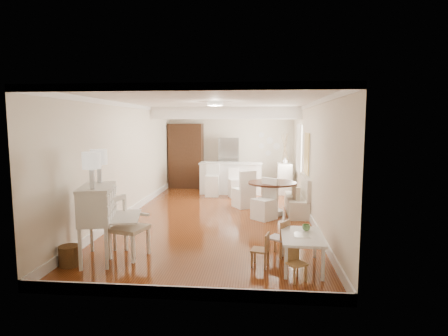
% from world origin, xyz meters
% --- Properties ---
extents(room, '(9.00, 9.04, 2.82)m').
position_xyz_m(room, '(0.04, 0.32, 1.98)').
color(room, brown).
rests_on(room, ground).
extents(secretary_bureau, '(1.21, 1.23, 1.28)m').
position_xyz_m(secretary_bureau, '(-1.68, -3.18, 0.64)').
color(secretary_bureau, beige).
rests_on(secretary_bureau, ground).
extents(gustavian_armchair, '(0.74, 0.74, 1.05)m').
position_xyz_m(gustavian_armchair, '(-1.22, -2.98, 0.52)').
color(gustavian_armchair, white).
rests_on(gustavian_armchair, ground).
extents(wicker_basket, '(0.39, 0.39, 0.33)m').
position_xyz_m(wicker_basket, '(-2.05, -3.49, 0.17)').
color(wicker_basket, '#513419').
rests_on(wicker_basket, ground).
extents(kids_table, '(0.67, 1.09, 0.54)m').
position_xyz_m(kids_table, '(1.70, -3.22, 0.27)').
color(kids_table, white).
rests_on(kids_table, ground).
extents(kids_chair_a, '(0.32, 0.32, 0.56)m').
position_xyz_m(kids_chair_a, '(1.04, -3.23, 0.28)').
color(kids_chair_a, '#986F45').
rests_on(kids_chair_a, ground).
extents(kids_chair_b, '(0.43, 0.43, 0.65)m').
position_xyz_m(kids_chair_b, '(1.35, -2.69, 0.33)').
color(kids_chair_b, '#AC7A4E').
rests_on(kids_chair_b, ground).
extents(kids_chair_c, '(0.35, 0.35, 0.53)m').
position_xyz_m(kids_chair_c, '(1.56, -3.74, 0.27)').
color(kids_chair_c, tan).
rests_on(kids_chair_c, ground).
extents(banquette, '(0.52, 1.60, 0.98)m').
position_xyz_m(banquette, '(1.99, 0.50, 0.49)').
color(banquette, silver).
rests_on(banquette, ground).
extents(dining_table, '(1.58, 1.58, 0.83)m').
position_xyz_m(dining_table, '(1.35, 0.33, 0.41)').
color(dining_table, '#422215').
rests_on(dining_table, ground).
extents(slip_chair_near, '(0.67, 0.68, 0.99)m').
position_xyz_m(slip_chair_near, '(1.15, -0.18, 0.49)').
color(slip_chair_near, white).
rests_on(slip_chair_near, ground).
extents(slip_chair_far, '(0.69, 0.70, 1.04)m').
position_xyz_m(slip_chair_far, '(0.60, 1.09, 0.52)').
color(slip_chair_far, white).
rests_on(slip_chair_far, ground).
extents(breakfast_counter, '(2.05, 0.65, 1.03)m').
position_xyz_m(breakfast_counter, '(0.10, 3.10, 0.52)').
color(breakfast_counter, white).
rests_on(breakfast_counter, ground).
extents(bar_stool_left, '(0.43, 0.43, 1.06)m').
position_xyz_m(bar_stool_left, '(-0.46, 2.58, 0.53)').
color(bar_stool_left, white).
rests_on(bar_stool_left, ground).
extents(bar_stool_right, '(0.47, 0.47, 0.91)m').
position_xyz_m(bar_stool_right, '(0.28, 2.46, 0.46)').
color(bar_stool_right, white).
rests_on(bar_stool_right, ground).
extents(pantry_cabinet, '(1.20, 0.60, 2.30)m').
position_xyz_m(pantry_cabinet, '(-1.60, 4.18, 1.15)').
color(pantry_cabinet, '#381E11').
rests_on(pantry_cabinet, ground).
extents(fridge, '(0.75, 0.65, 1.80)m').
position_xyz_m(fridge, '(0.30, 4.15, 0.90)').
color(fridge, silver).
rests_on(fridge, ground).
extents(sideboard, '(0.48, 1.04, 0.99)m').
position_xyz_m(sideboard, '(1.87, 3.41, 0.49)').
color(sideboard, silver).
rests_on(sideboard, ground).
extents(pencil_cup, '(0.17, 0.17, 0.10)m').
position_xyz_m(pencil_cup, '(1.80, -2.96, 0.59)').
color(pencil_cup, '#6BA35F').
rests_on(pencil_cup, kids_table).
extents(branch_vase, '(0.20, 0.20, 0.19)m').
position_xyz_m(branch_vase, '(1.88, 3.40, 1.08)').
color(branch_vase, white).
rests_on(branch_vase, sideboard).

